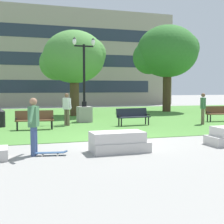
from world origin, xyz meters
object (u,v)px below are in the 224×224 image
park_bench_near_left (133,116)px  trash_bin (0,118)px  park_bench_near_right (35,119)px  concrete_block_left (119,142)px  park_bench_far_left (220,113)px  person_bystander_far_lawn (67,107)px  lamp_post_center (84,105)px  person_skateboarder (34,123)px  person_bystander_near_lawn (203,107)px  skateboard (50,153)px

park_bench_near_left → trash_bin: 6.84m
park_bench_near_left → park_bench_near_right: size_ratio=1.01×
concrete_block_left → park_bench_far_left: (8.68, 6.69, 0.23)m
park_bench_near_right → trash_bin: trash_bin is taller
park_bench_near_right → park_bench_far_left: (10.86, 0.57, 0.00)m
park_bench_near_left → person_bystander_far_lawn: size_ratio=1.08×
park_bench_near_left → park_bench_far_left: (5.74, 0.37, 0.00)m
lamp_post_center → person_bystander_far_lawn: bearing=-130.7°
park_bench_near_left → park_bench_far_left: size_ratio=1.01×
person_skateboarder → park_bench_near_left: size_ratio=0.93×
park_bench_near_left → lamp_post_center: size_ratio=0.38×
lamp_post_center → person_bystander_far_lawn: 1.93m
trash_bin → person_bystander_far_lawn: size_ratio=0.56×
person_bystander_near_lawn → park_bench_near_right: bearing=176.7°
park_bench_near_left → park_bench_far_left: bearing=3.7°
concrete_block_left → person_bystander_far_lawn: size_ratio=1.06×
park_bench_near_left → park_bench_near_right: (-5.12, -0.20, 0.00)m
park_bench_far_left → trash_bin: size_ratio=1.91×
park_bench_near_left → lamp_post_center: 3.24m
concrete_block_left → park_bench_near_left: 6.98m
concrete_block_left → person_bystander_near_lawn: (6.77, 5.61, 0.68)m
concrete_block_left → lamp_post_center: (0.82, 8.72, 0.71)m
person_skateboarder → lamp_post_center: (3.37, 8.47, 0.05)m
person_skateboarder → park_bench_near_right: bearing=86.4°
skateboard → person_bystander_near_lawn: (8.87, 5.52, 0.90)m
lamp_post_center → person_bystander_near_lawn: lamp_post_center is taller
person_skateboarder → park_bench_far_left: person_skateboarder is taller
park_bench_far_left → person_skateboarder: bearing=-150.2°
park_bench_near_right → lamp_post_center: 3.99m
park_bench_near_left → lamp_post_center: (-2.12, 2.40, 0.48)m
person_skateboarder → park_bench_near_right: 5.90m
skateboard → trash_bin: size_ratio=1.08×
park_bench_near_left → concrete_block_left: bearing=-114.9°
skateboard → park_bench_far_left: size_ratio=0.57×
person_skateboarder → park_bench_near_right: person_skateboarder is taller
person_skateboarder → person_bystander_near_lawn: size_ratio=1.00×
concrete_block_left → trash_bin: size_ratio=1.88×
park_bench_far_left → person_bystander_near_lawn: bearing=-150.5°
skateboard → person_skateboarder: bearing=160.8°
person_bystander_near_lawn → person_bystander_far_lawn: same height
concrete_block_left → lamp_post_center: size_ratio=0.37×
person_skateboarder → park_bench_near_right: (0.37, 5.88, -0.43)m
concrete_block_left → person_bystander_near_lawn: bearing=39.7°
person_skateboarder → person_bystander_far_lawn: bearing=73.2°
person_bystander_near_lawn → concrete_block_left: bearing=-140.3°
lamp_post_center → park_bench_near_left: bearing=-48.5°
skateboard → trash_bin: trash_bin is taller
park_bench_far_left → person_bystander_near_lawn: (-1.91, -1.08, 0.44)m
person_skateboarder → person_bystander_far_lawn: size_ratio=1.00×
person_bystander_far_lawn → person_skateboarder: bearing=-106.8°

